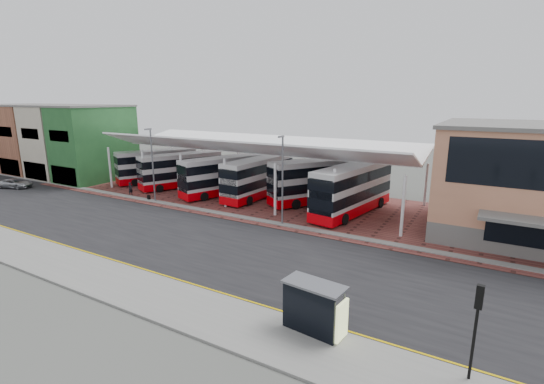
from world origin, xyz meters
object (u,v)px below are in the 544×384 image
(bus_2, at_px, (224,176))
(bus_5, at_px, (352,190))
(bus_shelter, at_px, (316,305))
(pedestrian, at_px, (131,189))
(bus_1, at_px, (181,171))
(traffic_signal_west, at_px, (477,318))
(bus_3, at_px, (258,178))
(silver_car, at_px, (15,183))
(bus_4, at_px, (319,181))
(bus_0, at_px, (157,166))

(bus_2, xyz_separation_m, bus_5, (15.59, 0.04, 0.18))
(bus_shelter, bearing_deg, pedestrian, 160.45)
(bus_1, relative_size, traffic_signal_west, 2.52)
(bus_3, bearing_deg, bus_2, -164.07)
(bus_1, xyz_separation_m, pedestrian, (-1.98, -6.40, -1.35))
(bus_1, height_order, bus_5, bus_5)
(bus_1, bearing_deg, bus_3, 27.91)
(bus_2, height_order, traffic_signal_west, bus_2)
(pedestrian, relative_size, bus_shelter, 0.49)
(pedestrian, bearing_deg, bus_1, -13.99)
(bus_shelter, bearing_deg, bus_5, 110.95)
(silver_car, bearing_deg, bus_2, -85.48)
(bus_5, distance_m, bus_shelter, 21.43)
(bus_2, xyz_separation_m, traffic_signal_west, (27.62, -20.41, 0.63))
(bus_4, height_order, bus_shelter, bus_4)
(bus_2, distance_m, pedestrian, 11.01)
(pedestrian, distance_m, bus_shelter, 33.44)
(traffic_signal_west, bearing_deg, bus_4, 130.95)
(bus_4, relative_size, pedestrian, 7.04)
(pedestrian, height_order, bus_shelter, bus_shelter)
(bus_2, xyz_separation_m, bus_shelter, (20.94, -20.70, -0.60))
(bus_1, bearing_deg, bus_shelter, -11.85)
(pedestrian, height_order, traffic_signal_west, traffic_signal_west)
(bus_0, bearing_deg, bus_2, 22.29)
(bus_2, distance_m, bus_4, 11.29)
(silver_car, bearing_deg, traffic_signal_west, -118.65)
(bus_3, distance_m, traffic_signal_west, 31.72)
(bus_2, bearing_deg, bus_5, 21.33)
(bus_5, xyz_separation_m, traffic_signal_west, (12.02, -20.45, 0.45))
(bus_2, xyz_separation_m, bus_4, (11.06, 2.30, 0.13))
(bus_2, height_order, silver_car, bus_2)
(bus_1, distance_m, bus_4, 18.28)
(bus_1, bearing_deg, silver_car, -124.07)
(bus_4, distance_m, silver_car, 38.56)
(bus_2, distance_m, traffic_signal_west, 34.35)
(bus_1, relative_size, bus_4, 0.95)
(bus_4, bearing_deg, bus_5, 6.37)
(bus_3, height_order, traffic_signal_west, bus_3)
(bus_1, height_order, bus_3, bus_3)
(bus_5, relative_size, pedestrian, 7.65)
(bus_1, distance_m, silver_car, 21.21)
(bus_0, xyz_separation_m, bus_2, (12.16, -1.15, 0.08))
(silver_car, xyz_separation_m, bus_shelter, (46.22, -10.20, 1.07))
(bus_1, relative_size, pedestrian, 6.67)
(bus_4, bearing_deg, silver_car, -127.74)
(bus_3, bearing_deg, bus_5, -1.17)
(bus_0, bearing_deg, bus_3, 26.92)
(bus_2, height_order, bus_shelter, bus_2)
(bus_5, bearing_deg, bus_1, -171.29)
(bus_0, xyz_separation_m, bus_shelter, (33.11, -21.84, -0.52))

